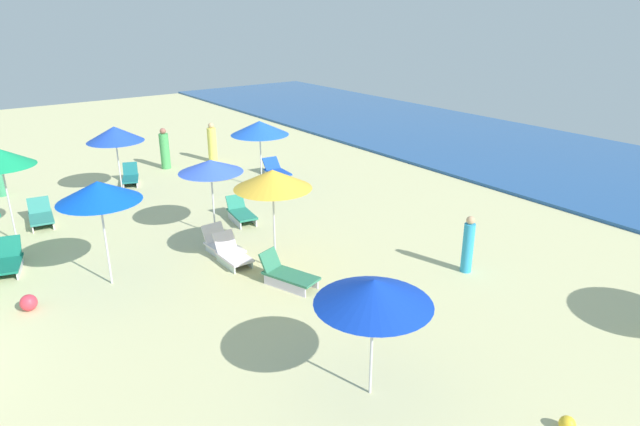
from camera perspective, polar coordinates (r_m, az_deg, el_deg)
The scene contains 22 objects.
ocean at distance 26.11m, azimuth 25.16°, elevation 4.44°, with size 60.00×11.03×0.12m, color #245395.
umbrella_0 at distance 13.72m, azimuth -4.89°, elevation 3.48°, with size 1.96×1.96×2.69m.
lounge_chair_0_0 at distance 13.67m, azimuth -3.39°, elevation -6.35°, with size 1.59×1.05×0.78m.
lounge_chair_0_1 at distance 14.95m, azimuth -9.03°, elevation -4.20°, with size 1.22×0.62×0.75m.
umbrella_3 at distance 9.29m, azimuth 5.55°, elevation -8.09°, with size 2.02×2.02×2.25m.
lounge_chair_4_1 at distance 16.46m, azimuth -29.40°, elevation -4.37°, with size 1.44×0.92×0.76m.
umbrella_5 at distance 20.47m, azimuth -6.23°, elevation 8.70°, with size 2.12×2.12×2.54m.
lounge_chair_5_0 at distance 22.35m, azimuth -4.52°, elevation 4.36°, with size 1.49×0.81×0.65m.
umbrella_6 at distance 16.26m, azimuth -11.20°, elevation 4.75°, with size 1.87×1.87×2.32m.
lounge_chair_6_0 at distance 17.76m, azimuth -8.13°, elevation -0.01°, with size 1.45×0.79×0.71m.
lounge_chair_6_1 at distance 15.59m, azimuth -10.01°, elevation -3.27°, with size 1.39×0.72×0.71m.
umbrella_7 at distance 17.73m, azimuth -30.10°, elevation 4.97°, with size 1.83×1.83×2.78m.
lounge_chair_7_0 at distance 19.44m, azimuth -26.79°, elevation -0.29°, with size 1.58×0.84×0.70m.
umbrella_8 at distance 20.97m, azimuth -20.37°, elevation 7.63°, with size 1.98×1.98×2.48m.
lounge_chair_8_0 at distance 22.50m, azimuth -18.92°, elevation 3.48°, with size 1.35×0.95×0.74m.
umbrella_9 at distance 13.90m, azimuth -21.84°, elevation 2.07°, with size 1.95×1.95×2.65m.
beachgoer_0 at distance 24.80m, azimuth -11.04°, elevation 7.02°, with size 0.50×0.50×1.71m.
beachgoer_1 at distance 24.16m, azimuth -15.69°, elevation 6.28°, with size 0.40×0.40×1.72m.
beachgoer_4 at distance 14.63m, azimuth 14.99°, elevation -3.25°, with size 0.32×0.32×1.52m.
beach_ball_0 at distance 10.37m, azimuth 24.10°, elevation -19.20°, with size 0.27×0.27×0.27m, color yellow.
beach_ball_1 at distance 14.24m, azimuth -27.80°, elevation -8.16°, with size 0.38×0.38×0.38m, color #E13647.
beach_ball_2 at distance 12.87m, azimuth 5.45°, elevation -8.89°, with size 0.31×0.31×0.31m, color yellow.
Camera 1 is at (11.86, 2.13, 6.48)m, focal length 31.09 mm.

